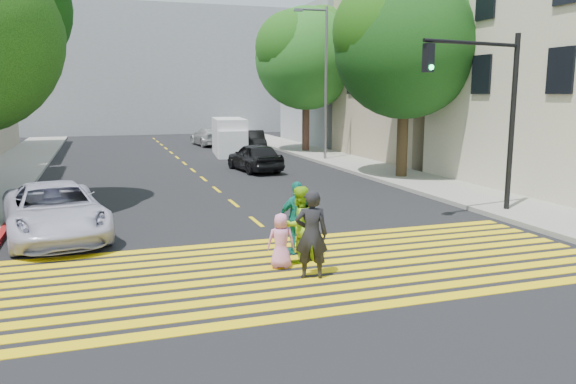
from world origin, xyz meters
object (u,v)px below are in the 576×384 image
pedestrian_man (311,234)px  traffic_signal (490,99)px  white_sedan (55,211)px  dark_car_parked (252,142)px  tree_right_far (307,53)px  pedestrian_child (281,241)px  dark_car_near (255,157)px  tree_right_near (407,39)px  pedestrian_extra (298,218)px  white_van (230,138)px  pedestrian_woman (299,224)px  silver_car (209,137)px

pedestrian_man → traffic_signal: 8.53m
white_sedan → dark_car_parked: 21.91m
tree_right_far → pedestrian_child: 25.22m
dark_car_near → traffic_signal: bearing=100.8°
tree_right_near → dark_car_near: bearing=140.9°
pedestrian_child → dark_car_parked: dark_car_parked is taller
pedestrian_child → pedestrian_extra: size_ratio=0.70×
white_sedan → dark_car_near: bearing=42.7°
pedestrian_man → white_van: white_van is taller
pedestrian_man → tree_right_near: bearing=-108.9°
pedestrian_woman → traffic_signal: size_ratio=0.31×
tree_right_near → dark_car_near: 9.01m
pedestrian_woman → white_sedan: (-5.39, 4.13, -0.15)m
traffic_signal → tree_right_far: bearing=75.5°
tree_right_far → pedestrian_extra: (-8.32, -21.89, -5.42)m
dark_car_parked → tree_right_near: bearing=-65.1°
pedestrian_man → pedestrian_woman: bearing=-78.8°
pedestrian_extra → traffic_signal: bearing=-166.6°
tree_right_far → pedestrian_child: (-9.04, -22.85, -5.68)m
pedestrian_extra → silver_car: bearing=-99.3°
pedestrian_child → white_sedan: white_sedan is taller
tree_right_near → traffic_signal: 8.25m
pedestrian_woman → dark_car_parked: bearing=-120.3°
pedestrian_child → white_sedan: bearing=-26.4°
pedestrian_child → dark_car_parked: bearing=-87.4°
white_van → white_sedan: bearing=-108.9°
tree_right_far → white_van: bearing=-179.9°
pedestrian_child → traffic_signal: (7.54, 2.96, 3.00)m
tree_right_near → pedestrian_man: 15.34m
dark_car_near → pedestrian_woman: bearing=71.3°
pedestrian_extra → white_van: bearing=-101.4°
tree_right_far → dark_car_near: size_ratio=2.26×
pedestrian_child → white_sedan: (-4.86, 4.43, 0.11)m
pedestrian_woman → tree_right_far: bearing=-128.8°
pedestrian_woman → dark_car_parked: size_ratio=0.40×
dark_car_near → white_van: white_van is taller
pedestrian_man → dark_car_parked: (5.23, 24.51, -0.21)m
tree_right_far → dark_car_parked: tree_right_far is taller
dark_car_near → pedestrian_extra: bearing=71.6°
tree_right_far → white_sedan: size_ratio=1.81×
tree_right_far → white_sedan: tree_right_far is taller
pedestrian_extra → silver_car: pedestrian_extra is taller
pedestrian_extra → dark_car_near: (2.78, 14.27, -0.17)m
silver_car → white_van: 6.85m
dark_car_parked → white_sedan: bearing=-108.8°
tree_right_far → white_van: size_ratio=1.88×
tree_right_near → pedestrian_extra: tree_right_near is taller
pedestrian_woman → dark_car_near: 15.22m
pedestrian_extra → tree_right_near: bearing=-133.8°
pedestrian_child → white_van: white_van is taller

